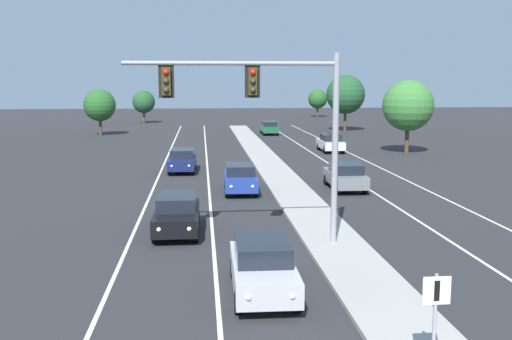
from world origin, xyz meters
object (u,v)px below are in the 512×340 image
overhead_signal_mast (269,108)px  tree_far_left_c (100,105)px  median_sign_post (435,309)px  car_oncoming_navy (182,160)px  tree_far_right_a (318,99)px  car_receding_green (269,128)px  car_receding_white (331,143)px  tree_far_right_c (346,95)px  car_oncoming_blue (240,178)px  car_oncoming_silver (263,266)px  tree_far_right_b (408,106)px  car_oncoming_black (177,214)px  car_receding_grey (345,176)px  tree_far_left_b (144,102)px

overhead_signal_mast → tree_far_left_c: (-14.35, 48.45, -1.81)m
median_sign_post → tree_far_left_c: 61.09m
car_oncoming_navy → overhead_signal_mast: bearing=-78.7°
median_sign_post → tree_far_left_c: size_ratio=0.41×
tree_far_right_a → car_receding_green: bearing=-110.7°
median_sign_post → car_receding_white: median_sign_post is taller
tree_far_left_c → tree_far_right_c: bearing=6.1°
car_oncoming_blue → car_receding_white: bearing=63.1°
car_oncoming_silver → tree_far_right_b: size_ratio=0.70×
car_oncoming_navy → car_receding_green: size_ratio=1.01×
car_oncoming_black → tree_far_right_c: 52.96m
tree_far_left_c → tree_far_right_b: (29.83, -20.45, 0.68)m
median_sign_post → tree_far_right_c: bearing=77.7°
car_receding_grey → tree_far_right_b: 19.32m
overhead_signal_mast → tree_far_left_b: bearing=99.3°
tree_far_left_b → tree_far_right_a: tree_far_left_b is taller
tree_far_left_b → tree_far_left_c: size_ratio=0.91×
car_receding_green → tree_far_right_a: size_ratio=0.91×
overhead_signal_mast → tree_far_left_c: overhead_signal_mast is taller
median_sign_post → car_oncoming_navy: median_sign_post is taller
overhead_signal_mast → tree_far_right_b: (15.48, 28.00, -1.13)m
car_oncoming_blue → tree_far_right_a: 72.29m
median_sign_post → car_receding_green: (3.28, 58.05, -0.77)m
car_receding_grey → car_receding_green: bearing=90.4°
car_oncoming_black → tree_far_right_a: tree_far_right_a is taller
overhead_signal_mast → tree_far_right_a: (18.20, 81.21, -2.14)m
car_oncoming_blue → tree_far_left_c: size_ratio=0.83×
tree_far_right_b → car_oncoming_silver: bearing=-116.3°
car_oncoming_blue → tree_far_right_c: 43.58m
tree_far_left_b → car_receding_grey: bearing=-73.3°
car_oncoming_navy → tree_far_right_b: (19.35, 8.60, 3.39)m
tree_far_right_a → tree_far_left_c: size_ratio=0.91×
overhead_signal_mast → median_sign_post: size_ratio=3.62×
car_receding_green → car_receding_white: bearing=-78.8°
car_receding_grey → car_receding_green: same height
tree_far_left_c → tree_far_right_a: bearing=45.2°
car_oncoming_black → tree_far_right_a: 81.67m
car_oncoming_navy → tree_far_right_b: size_ratio=0.70×
car_oncoming_blue → car_oncoming_navy: bearing=113.8°
car_receding_white → tree_far_right_b: size_ratio=0.70×
tree_far_left_c → car_receding_white: bearing=-38.2°
tree_far_left_c → car_receding_grey: bearing=-61.3°
car_oncoming_navy → tree_far_left_b: size_ratio=0.91×
car_receding_green → tree_far_right_b: tree_far_right_b is taller
car_receding_grey → tree_far_right_c: size_ratio=0.63×
car_receding_white → tree_far_left_c: (-23.47, 18.45, 2.71)m
car_receding_green → tree_far_left_c: bearing=178.0°
car_oncoming_silver → car_oncoming_navy: same height
tree_far_right_b → car_oncoming_navy: bearing=-156.1°
car_oncoming_navy → tree_far_right_a: (22.07, 61.81, 2.38)m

